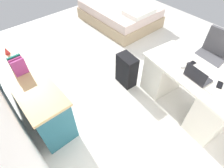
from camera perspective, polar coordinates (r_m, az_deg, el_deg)
The scene contains 12 objects.
ground_plane at distance 3.77m, azimuth 3.71°, elevation 6.42°, with size 5.92×5.92×0.00m, color silver.
desk at distance 2.96m, azimuth 22.54°, elevation -1.60°, with size 1.51×0.85×0.76m.
office_chair at distance 3.63m, azimuth 28.10°, elevation 6.84°, with size 0.52×0.52×0.94m.
credenza at distance 2.98m, azimuth -24.15°, elevation -1.95°, with size 1.80×0.48×0.78m.
bed at distance 5.09m, azimuth 2.45°, elevation 21.32°, with size 1.91×1.41×0.58m.
suitcase_black at distance 3.19m, azimuth 4.61°, elevation 4.32°, with size 0.36×0.22×0.59m, color black.
laptop at distance 2.59m, azimuth 25.20°, elevation 2.24°, with size 0.34×0.26×0.21m.
computer_mouse at distance 2.73m, azimuth 21.47°, elevation 5.33°, with size 0.06×0.10×0.03m, color white.
cell_phone_near_laptop at distance 2.68m, azimuth 30.85°, elevation -0.25°, with size 0.07×0.14×0.01m, color black.
cell_phone_by_mouse at distance 2.84m, azimuth 23.79°, elevation 5.98°, with size 0.07×0.14×0.01m, color black.
book_row at distance 2.69m, azimuth -27.57°, elevation 5.33°, with size 0.19×0.17×0.23m.
figurine_small at distance 3.13m, azimuth -30.36°, elevation 9.03°, with size 0.08×0.08×0.11m, color red.
Camera 1 is at (-2.01, 2.04, 2.45)m, focal length 28.98 mm.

